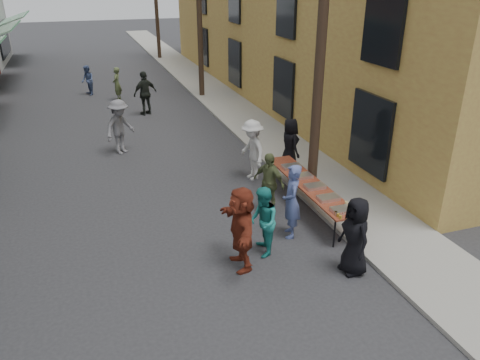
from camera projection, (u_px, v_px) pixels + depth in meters
ground at (186, 286)px, 9.31m from camera, size 120.00×120.00×0.00m
sidewalk at (215, 95)px, 23.74m from camera, size 2.20×60.00×0.10m
utility_pole_near at (322, 27)px, 11.36m from camera, size 0.26×0.26×9.00m
utility_pole_mid at (199, 1)px, 21.73m from camera, size 0.26×0.26×9.00m
serving_table at (309, 184)px, 12.06m from camera, size 0.70×4.00×0.75m
catering_tray_sausage at (342, 210)px, 10.61m from camera, size 0.50×0.33×0.08m
catering_tray_foil_b at (328, 198)px, 11.17m from camera, size 0.50×0.33×0.08m
catering_tray_buns at (315, 186)px, 11.77m from camera, size 0.50×0.33×0.08m
catering_tray_foil_d at (302, 176)px, 12.38m from camera, size 0.50×0.33×0.08m
catering_tray_buns_end at (291, 166)px, 12.98m from camera, size 0.50×0.33×0.08m
condiment_jar_a at (340, 217)px, 10.28m from camera, size 0.07×0.07×0.08m
condiment_jar_b at (338, 215)px, 10.37m from camera, size 0.07×0.07×0.08m
condiment_jar_c at (336, 213)px, 10.45m from camera, size 0.07×0.07×0.08m
cup_stack at (356, 213)px, 10.44m from camera, size 0.08×0.08×0.12m
guest_front_a at (355, 236)px, 9.44m from camera, size 0.56×0.84×1.68m
guest_front_b at (292, 201)px, 10.76m from camera, size 0.60×0.75×1.78m
guest_front_c at (263, 222)px, 10.08m from camera, size 0.74×0.87×1.58m
guest_front_d at (252, 150)px, 13.82m from camera, size 0.79×1.24×1.83m
guest_front_e at (269, 183)px, 11.93m from camera, size 0.83×1.01×1.62m
guest_queue_back at (241, 228)px, 9.60m from camera, size 0.64×1.72×1.82m
server at (290, 145)px, 14.22m from camera, size 0.57×0.83×1.65m
passerby_left at (120, 127)px, 15.83m from camera, size 1.37×1.31×1.87m
passerby_mid at (145, 93)px, 20.23m from camera, size 1.20×0.86×1.89m
passerby_right at (117, 84)px, 22.63m from camera, size 0.55×0.67×1.59m
passerby_far at (88, 80)px, 23.61m from camera, size 0.73×0.84×1.48m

